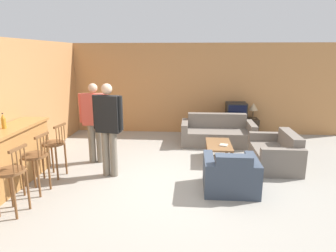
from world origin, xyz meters
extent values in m
plane|color=gray|center=(0.00, 0.00, 0.00)|extent=(24.00, 24.00, 0.00)
cube|color=#B27A47|center=(0.00, 3.64, 1.30)|extent=(9.40, 0.08, 2.60)
cube|color=#B27A47|center=(-3.19, 1.32, 1.30)|extent=(0.08, 8.64, 2.60)
cube|color=#A87038|center=(-2.85, -0.58, 0.50)|extent=(0.47, 2.35, 1.00)
cylinder|color=brown|center=(-2.27, -1.29, 0.66)|extent=(0.47, 0.47, 0.04)
cylinder|color=brown|center=(-2.40, -1.13, 0.32)|extent=(0.04, 0.04, 0.64)
cylinder|color=brown|center=(-2.11, -1.16, 0.32)|extent=(0.04, 0.04, 0.64)
cylinder|color=brown|center=(-2.15, -1.45, 0.32)|extent=(0.04, 0.04, 0.64)
cylinder|color=brown|center=(-2.08, -1.19, 0.84)|extent=(0.02, 0.02, 0.32)
cylinder|color=brown|center=(-2.09, -1.27, 0.84)|extent=(0.02, 0.02, 0.32)
cylinder|color=brown|center=(-2.10, -1.35, 0.84)|extent=(0.02, 0.02, 0.32)
cylinder|color=brown|center=(-2.11, -1.44, 0.84)|extent=(0.02, 0.02, 0.32)
cube|color=brown|center=(-2.10, -1.31, 1.02)|extent=(0.08, 0.36, 0.04)
cylinder|color=brown|center=(-2.27, -0.61, 0.66)|extent=(0.47, 0.47, 0.04)
cylinder|color=brown|center=(-2.40, -0.44, 0.32)|extent=(0.04, 0.04, 0.64)
cylinder|color=brown|center=(-2.44, -0.74, 0.32)|extent=(0.04, 0.04, 0.64)
cylinder|color=brown|center=(-2.11, -0.48, 0.32)|extent=(0.04, 0.04, 0.64)
cylinder|color=brown|center=(-2.14, -0.77, 0.32)|extent=(0.04, 0.04, 0.64)
cylinder|color=brown|center=(-2.08, -0.51, 0.84)|extent=(0.02, 0.02, 0.32)
cylinder|color=brown|center=(-2.09, -0.59, 0.84)|extent=(0.02, 0.02, 0.32)
cylinder|color=brown|center=(-2.10, -0.67, 0.84)|extent=(0.02, 0.02, 0.32)
cylinder|color=brown|center=(-2.11, -0.76, 0.84)|extent=(0.02, 0.02, 0.32)
cube|color=brown|center=(-2.10, -0.63, 1.02)|extent=(0.08, 0.36, 0.04)
cylinder|color=brown|center=(-2.27, 0.08, 0.66)|extent=(0.48, 0.48, 0.04)
cylinder|color=brown|center=(-2.39, 0.25, 0.32)|extent=(0.04, 0.04, 0.64)
cylinder|color=brown|center=(-2.44, -0.04, 0.32)|extent=(0.04, 0.04, 0.64)
cylinder|color=brown|center=(-2.10, 0.20, 0.32)|extent=(0.04, 0.04, 0.64)
cylinder|color=brown|center=(-2.15, -0.09, 0.32)|extent=(0.04, 0.04, 0.64)
cylinder|color=brown|center=(-2.08, 0.18, 0.84)|extent=(0.02, 0.02, 0.32)
cylinder|color=brown|center=(-2.09, 0.09, 0.84)|extent=(0.02, 0.02, 0.32)
cylinder|color=brown|center=(-2.10, 0.01, 0.84)|extent=(0.02, 0.02, 0.32)
cylinder|color=brown|center=(-2.12, -0.07, 0.84)|extent=(0.02, 0.02, 0.32)
cube|color=brown|center=(-2.10, 0.05, 1.02)|extent=(0.09, 0.36, 0.04)
cube|color=#70665B|center=(1.00, 2.44, 0.19)|extent=(1.54, 0.91, 0.38)
cube|color=#70665B|center=(1.00, 2.78, 0.57)|extent=(1.54, 0.22, 0.37)
cube|color=#70665B|center=(0.15, 2.44, 0.29)|extent=(0.16, 0.91, 0.58)
cube|color=#70665B|center=(1.85, 2.44, 0.29)|extent=(0.16, 0.91, 0.58)
cube|color=#384251|center=(1.01, -0.23, 0.19)|extent=(0.59, 0.86, 0.38)
cube|color=#384251|center=(1.01, -0.55, 0.56)|extent=(0.59, 0.22, 0.35)
cube|color=#384251|center=(1.38, -0.23, 0.29)|extent=(0.16, 0.86, 0.57)
cube|color=#384251|center=(0.63, -0.23, 0.29)|extent=(0.16, 0.86, 0.57)
cube|color=#70665B|center=(2.06, 0.98, 0.19)|extent=(0.83, 1.03, 0.38)
cube|color=#70665B|center=(2.36, 0.98, 0.55)|extent=(0.22, 1.03, 0.34)
cube|color=#70665B|center=(2.06, 1.57, 0.28)|extent=(0.83, 0.16, 0.57)
cube|color=#70665B|center=(2.06, 0.38, 0.28)|extent=(0.83, 0.16, 0.57)
cube|color=brown|center=(0.93, 1.22, 0.37)|extent=(0.54, 0.98, 0.04)
cube|color=brown|center=(0.70, 0.77, 0.18)|extent=(0.06, 0.06, 0.35)
cube|color=brown|center=(1.16, 0.77, 0.18)|extent=(0.06, 0.06, 0.35)
cube|color=brown|center=(0.70, 1.67, 0.18)|extent=(0.06, 0.06, 0.35)
cube|color=brown|center=(1.16, 1.67, 0.18)|extent=(0.06, 0.06, 0.35)
cube|color=#2D2319|center=(1.57, 3.30, 0.26)|extent=(1.25, 0.46, 0.51)
cube|color=black|center=(1.57, 3.30, 0.74)|extent=(0.56, 0.51, 0.45)
cube|color=black|center=(1.57, 3.05, 0.74)|extent=(0.49, 0.01, 0.38)
cylinder|color=#B27A23|center=(-2.90, -0.36, 1.14)|extent=(0.07, 0.07, 0.18)
cone|color=#B27A23|center=(-2.90, -0.36, 1.27)|extent=(0.07, 0.07, 0.08)
cylinder|color=black|center=(-2.90, -0.36, 1.31)|extent=(0.03, 0.03, 0.02)
cube|color=#B7AD99|center=(1.02, 1.09, 0.40)|extent=(0.21, 0.21, 0.02)
cylinder|color=brown|center=(2.05, 3.30, 0.53)|extent=(0.16, 0.16, 0.02)
cylinder|color=brown|center=(2.05, 3.30, 0.65)|extent=(0.03, 0.03, 0.22)
cone|color=tan|center=(2.05, 3.30, 0.86)|extent=(0.26, 0.26, 0.20)
cylinder|color=#756B5B|center=(-1.81, 0.91, 0.42)|extent=(0.15, 0.15, 0.84)
cylinder|color=#756B5B|center=(-1.64, 0.93, 0.42)|extent=(0.15, 0.15, 0.84)
cube|color=#CC4C3D|center=(-1.73, 0.92, 1.17)|extent=(0.50, 0.24, 0.66)
cylinder|color=#CC4C3D|center=(-1.99, 0.89, 1.19)|extent=(0.10, 0.10, 0.61)
cylinder|color=#CC4C3D|center=(-1.46, 0.95, 1.19)|extent=(0.10, 0.10, 0.61)
sphere|color=tan|center=(-1.73, 0.92, 1.61)|extent=(0.19, 0.19, 0.19)
cylinder|color=#756B5B|center=(-1.15, 0.19, 0.44)|extent=(0.14, 0.14, 0.87)
cylinder|color=#756B5B|center=(-1.31, 0.22, 0.44)|extent=(0.14, 0.14, 0.87)
cube|color=black|center=(-1.23, 0.21, 1.22)|extent=(0.48, 0.26, 0.69)
cylinder|color=black|center=(-0.98, 0.17, 1.24)|extent=(0.09, 0.09, 0.63)
cylinder|color=black|center=(-1.47, 0.25, 1.24)|extent=(0.09, 0.09, 0.63)
sphere|color=tan|center=(-1.23, 0.21, 1.68)|extent=(0.20, 0.20, 0.20)
camera|label=1|loc=(0.32, -5.12, 2.31)|focal=32.00mm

